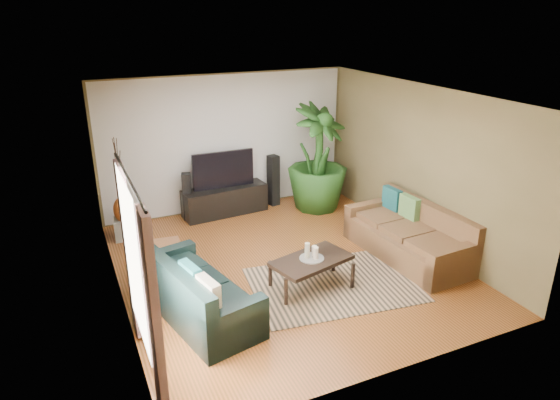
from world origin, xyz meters
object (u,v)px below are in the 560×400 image
coffee_table (311,273)px  potted_plant (318,158)px  speaker_left (187,197)px  pedestal (126,228)px  speaker_right (273,180)px  vase (123,210)px  tv_stand (225,200)px  side_table (165,260)px  sofa_right (408,232)px  television (223,170)px  sofa_left (197,286)px

coffee_table → potted_plant: bearing=45.9°
speaker_left → pedestal: bearing=-147.0°
coffee_table → speaker_right: size_ratio=1.09×
vase → tv_stand: bearing=10.1°
side_table → speaker_left: bearing=66.3°
potted_plant → sofa_right: bearing=-81.9°
sofa_right → potted_plant: 2.58m
television → vase: bearing=-169.3°
sofa_left → potted_plant: bearing=-63.1°
vase → television: bearing=10.7°
sofa_right → vase: bearing=-125.6°
sofa_left → side_table: sofa_left is taller
speaker_left → vase: 1.29m
tv_stand → speaker_right: (1.07, 0.06, 0.25)m
pedestal → side_table: size_ratio=0.72×
coffee_table → tv_stand: (-0.26, 3.20, 0.04)m
pedestal → tv_stand: bearing=10.1°
sofa_left → speaker_left: size_ratio=2.17×
coffee_table → vase: 3.63m
potted_plant → vase: 3.81m
pedestal → potted_plant: bearing=-1.9°
television → pedestal: size_ratio=3.26×
pedestal → vase: bearing=0.0°
vase → speaker_left: bearing=16.8°
coffee_table → potted_plant: size_ratio=0.54×
sofa_left → speaker_left: bearing=-25.2°
coffee_table → side_table: bearing=131.8°
tv_stand → vase: 2.02m
side_table → tv_stand: bearing=50.6°
sofa_right → coffee_table: size_ratio=1.92×
potted_plant → vase: potted_plant is taller
sofa_right → side_table: size_ratio=4.26×
sofa_right → tv_stand: size_ratio=1.33×
sofa_left → speaker_right: bearing=-50.7°
vase → sofa_right: bearing=-32.3°
pedestal → television: bearing=10.7°
tv_stand → side_table: 2.53m
coffee_table → speaker_left: 3.38m
sofa_left → coffee_table: (1.69, -0.01, -0.19)m
side_table → pedestal: bearing=102.7°
vase → pedestal: bearing=0.0°
sofa_right → speaker_right: 3.20m
sofa_right → coffee_table: (-1.90, -0.24, -0.19)m
speaker_right → potted_plant: (0.73, -0.53, 0.53)m
sofa_right → television: 3.71m
speaker_left → pedestal: speaker_left is taller
speaker_right → side_table: bearing=-153.6°
speaker_left → potted_plant: (2.54, -0.50, 0.59)m
coffee_table → tv_stand: 3.21m
speaker_right → pedestal: bearing=177.1°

